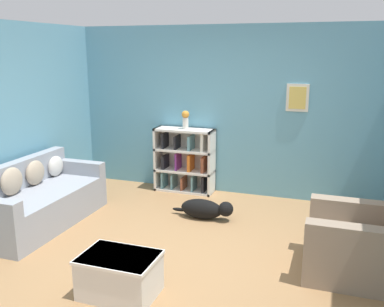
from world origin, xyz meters
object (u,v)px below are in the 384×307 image
object	(u,v)px
coffee_table	(120,274)
couch	(37,201)
recliner_chair	(364,241)
dog	(205,209)
bookshelf	(185,161)
vase	(185,119)

from	to	relation	value
coffee_table	couch	bearing A→B (deg)	147.92
couch	coffee_table	bearing A→B (deg)	-32.08
recliner_chair	coffee_table	xyz separation A→B (m)	(-2.14, -1.14, -0.15)
couch	dog	bearing A→B (deg)	23.24
coffee_table	dog	world-z (taller)	coffee_table
couch	bookshelf	world-z (taller)	bookshelf
recliner_chair	dog	size ratio (longest dim) A/B	1.23
bookshelf	coffee_table	size ratio (longest dim) A/B	1.44
couch	coffee_table	xyz separation A→B (m)	(1.83, -1.15, -0.10)
recliner_chair	dog	world-z (taller)	recliner_chair
couch	recliner_chair	size ratio (longest dim) A/B	1.75
dog	couch	bearing A→B (deg)	-156.76
vase	bookshelf	bearing A→B (deg)	124.18
recliner_chair	dog	distance (m)	2.14
coffee_table	recliner_chair	bearing A→B (deg)	28.07
vase	couch	bearing A→B (deg)	-126.20
couch	dog	distance (m)	2.22
bookshelf	vase	world-z (taller)	vase
recliner_chair	coffee_table	world-z (taller)	recliner_chair
couch	recliner_chair	xyz separation A→B (m)	(3.97, -0.00, 0.05)
bookshelf	dog	bearing A→B (deg)	-57.30
couch	bookshelf	size ratio (longest dim) A/B	1.85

